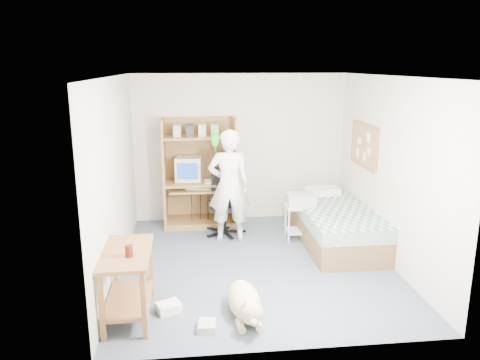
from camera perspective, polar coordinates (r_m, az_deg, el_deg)
The scene contains 21 objects.
floor at distance 6.48m, azimuth 1.96°, elevation -10.15°, with size 4.00×4.00×0.00m, color #4A5364.
wall_back at distance 8.02m, azimuth -0.02°, elevation 3.93°, with size 3.60×0.02×2.50m, color beige.
wall_right at distance 6.58m, azimuth 17.76°, elevation 1.03°, with size 0.02×4.00×2.50m, color beige.
wall_left at distance 6.09m, azimuth -14.95°, elevation 0.21°, with size 0.02×4.00×2.50m, color beige.
ceiling at distance 5.92m, azimuth 2.17°, elevation 12.52°, with size 3.60×4.00×0.02m, color white.
computer_hutch at distance 7.81m, azimuth -4.92°, elevation 0.38°, with size 1.20×0.63×1.80m.
bed at distance 7.22m, azimuth 11.58°, elevation -5.41°, with size 1.02×2.02×0.66m.
side_desk at distance 5.17m, azimuth -13.55°, elevation -11.07°, with size 0.50×1.00×0.75m.
corkboard at distance 7.35m, azimuth 14.86°, elevation 4.12°, with size 0.04×0.94×0.66m.
office_chair at distance 7.49m, azimuth -1.91°, elevation -3.76°, with size 0.58×0.58×1.04m.
person at distance 7.06m, azimuth -1.36°, elevation -0.70°, with size 0.63×0.41×1.72m, color white.
parrot at distance 6.91m, azimuth -3.06°, elevation 5.03°, with size 0.13×0.22×0.35m.
dog at distance 5.17m, azimuth 0.60°, elevation -14.63°, with size 0.39×1.07×0.40m.
printer_cart at distance 7.27m, azimuth 7.38°, elevation -4.46°, with size 0.48×0.39×0.55m.
printer at distance 7.19m, azimuth 7.45°, elevation -2.37°, with size 0.42×0.32×0.18m, color #ABAAA6.
crt_monitor at distance 7.78m, azimuth -6.24°, elevation 1.41°, with size 0.46×0.49×0.40m.
keyboard at distance 7.69m, azimuth -4.88°, elevation -0.99°, with size 0.45×0.16×0.03m, color beige.
pencil_cup at distance 7.74m, azimuth -2.64°, elevation 0.28°, with size 0.08×0.08×0.12m, color gold.
drink_glass at distance 4.91m, azimuth -13.38°, elevation -8.44°, with size 0.08×0.08×0.12m, color #42140A.
floor_box_a at distance 5.38m, azimuth -8.71°, elevation -15.10°, with size 0.25×0.20×0.10m, color white.
floor_box_b at distance 5.03m, azimuth -4.03°, elevation -17.33°, with size 0.18×0.22×0.08m, color beige.
Camera 1 is at (-0.87, -5.85, 2.65)m, focal length 35.00 mm.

